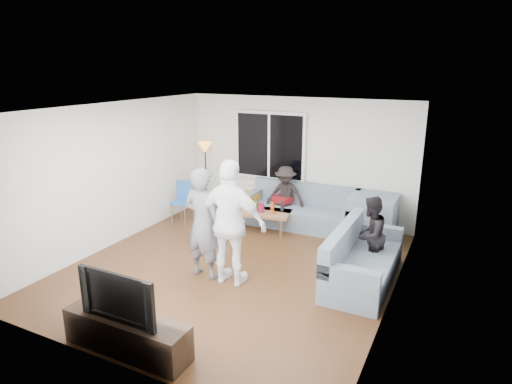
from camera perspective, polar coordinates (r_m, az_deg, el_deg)
The scene contains 31 objects.
floor at distance 7.40m, azimuth -2.80°, elevation -9.81°, with size 5.00×5.50×0.04m, color #56351C.
ceiling at distance 6.68m, azimuth -3.11°, elevation 11.00°, with size 5.00×5.50×0.04m, color white.
wall_back at distance 9.37m, azimuth 5.36°, elevation 4.28°, with size 5.00×0.04×2.60m, color silver.
wall_front at distance 4.85m, azimuth -19.27°, elevation -8.12°, with size 5.00×0.04×2.60m, color silver.
wall_left at distance 8.41m, azimuth -18.12°, elevation 2.17°, with size 0.04×5.50×2.60m, color silver.
wall_right at distance 6.15m, azimuth 18.04°, elevation -2.84°, with size 0.04×5.50×2.60m, color silver.
window_frame at distance 9.47m, azimuth 1.82°, elevation 6.01°, with size 1.62×0.06×1.47m, color white.
window_glass at distance 9.44m, azimuth 1.72°, elevation 5.98°, with size 1.50×0.02×1.35m, color black.
window_mullion at distance 9.43m, azimuth 1.69°, elevation 5.97°, with size 0.05×0.03×1.35m, color white.
radiator at distance 9.73m, azimuth 1.66°, elevation -1.23°, with size 1.30×0.12×0.62m, color silver.
potted_plant at distance 9.46m, azimuth 3.15°, elevation 1.45°, with size 0.22×0.18×0.40m, color #326E2C.
vase at distance 9.63m, azimuth 1.18°, elevation 1.00°, with size 0.15×0.15×0.16m, color silver.
sofa_back_section at distance 9.04m, azimuth 5.74°, elevation -1.91°, with size 2.30×0.85×0.85m, color slate, non-canonical shape.
sofa_right_section at distance 6.95m, azimuth 13.88°, elevation -8.05°, with size 0.85×2.00×0.85m, color slate, non-canonical shape.
sofa_corner at distance 8.67m, azimuth 14.91°, elevation -3.20°, with size 0.85×0.85×0.85m, color slate.
cushion_yellow at distance 9.44m, azimuth -0.84°, elevation -0.50°, with size 0.38×0.32×0.14m, color #BE7E1B.
cushion_red at distance 9.22m, azimuth 3.48°, elevation -0.96°, with size 0.36×0.30×0.13m, color maroon.
coffee_table at distance 8.87m, azimuth 0.92°, elevation -3.73°, with size 1.10×0.60×0.40m, color #996D4A.
pitcher at distance 8.75m, azimuth 0.55°, elevation -2.04°, with size 0.17×0.17×0.17m, color maroon.
side_chair at distance 9.40m, azimuth -9.55°, elevation -1.33°, with size 0.40×0.40×0.86m, color #265EA8, non-canonical shape.
floor_lamp at distance 10.04m, azimuth -6.53°, elevation 2.01°, with size 0.32×0.32×1.56m, color #FF9F30, non-canonical shape.
player_left at distance 6.80m, azimuth -6.93°, elevation -4.06°, with size 0.64×0.42×1.76m, color #545459.
player_right at distance 6.53m, azimuth -3.27°, elevation -4.10°, with size 1.13×0.47×1.92m, color white.
spectator_right at distance 7.18m, azimuth 14.62°, elevation -5.47°, with size 0.62×0.48×1.27m, color black.
spectator_back at distance 9.13m, azimuth 3.83°, elevation -0.43°, with size 0.80×0.46×1.23m, color black.
tv_console at distance 5.55m, azimuth -16.44°, elevation -17.30°, with size 1.60×0.40×0.44m, color #2F2117.
television at distance 5.28m, azimuth -16.90°, elevation -12.57°, with size 1.04×0.14×0.60m, color black.
bottle_d at distance 8.60m, azimuth 2.14°, elevation -2.13°, with size 0.07×0.07×0.24m, color #C44E11.
bottle_a at distance 9.03m, azimuth -0.70°, elevation -1.25°, with size 0.07×0.07×0.24m, color #DC410C.
bottle_b at distance 8.67m, azimuth -0.10°, elevation -2.00°, with size 0.08×0.08×0.23m, color #3C931A.
bottle_e at distance 8.78m, azimuth 3.42°, elevation -1.88°, with size 0.07×0.07×0.20m, color black.
Camera 1 is at (3.26, -5.80, 3.22)m, focal length 30.75 mm.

